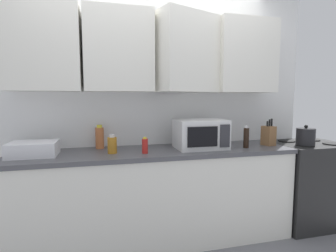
% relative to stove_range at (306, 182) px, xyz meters
% --- Properties ---
extents(wall_back_with_cabinets, '(3.51, 0.53, 2.60)m').
position_rel_stove_range_xyz_m(wall_back_with_cabinets, '(-1.70, 0.25, 1.13)').
color(wall_back_with_cabinets, white).
rests_on(wall_back_with_cabinets, ground_plane).
extents(counter_run, '(2.64, 0.63, 0.90)m').
position_rel_stove_range_xyz_m(counter_run, '(-1.70, 0.02, -0.00)').
color(counter_run, white).
rests_on(counter_run, ground_plane).
extents(stove_range, '(0.76, 0.64, 0.91)m').
position_rel_stove_range_xyz_m(stove_range, '(0.00, 0.00, 0.00)').
color(stove_range, black).
rests_on(stove_range, ground_plane).
extents(kettle, '(0.18, 0.18, 0.21)m').
position_rel_stove_range_xyz_m(kettle, '(-0.17, -0.14, 0.55)').
color(kettle, black).
rests_on(kettle, stove_range).
extents(microwave, '(0.48, 0.37, 0.28)m').
position_rel_stove_range_xyz_m(microwave, '(-1.27, 0.00, 0.59)').
color(microwave, silver).
rests_on(microwave, counter_run).
extents(dish_rack, '(0.38, 0.30, 0.12)m').
position_rel_stove_range_xyz_m(dish_rack, '(-2.77, 0.02, 0.51)').
color(dish_rack, silver).
rests_on(dish_rack, counter_run).
extents(knife_block, '(0.12, 0.14, 0.28)m').
position_rel_stove_range_xyz_m(knife_block, '(-0.52, -0.02, 0.55)').
color(knife_block, brown).
rests_on(knife_block, counter_run).
extents(bottle_red_sauce, '(0.05, 0.05, 0.15)m').
position_rel_stove_range_xyz_m(bottle_red_sauce, '(-1.83, -0.11, 0.52)').
color(bottle_red_sauce, red).
rests_on(bottle_red_sauce, counter_run).
extents(bottle_spice_jar, '(0.08, 0.08, 0.23)m').
position_rel_stove_range_xyz_m(bottle_spice_jar, '(-2.23, 0.23, 0.56)').
color(bottle_spice_jar, '#BC6638').
rests_on(bottle_spice_jar, counter_run).
extents(bottle_soy_dark, '(0.05, 0.05, 0.22)m').
position_rel_stove_range_xyz_m(bottle_soy_dark, '(-0.82, -0.09, 0.55)').
color(bottle_soy_dark, black).
rests_on(bottle_soy_dark, counter_run).
extents(bottle_amber_vinegar, '(0.08, 0.08, 0.17)m').
position_rel_stove_range_xyz_m(bottle_amber_vinegar, '(-2.12, -0.04, 0.52)').
color(bottle_amber_vinegar, '#AD701E').
rests_on(bottle_amber_vinegar, counter_run).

